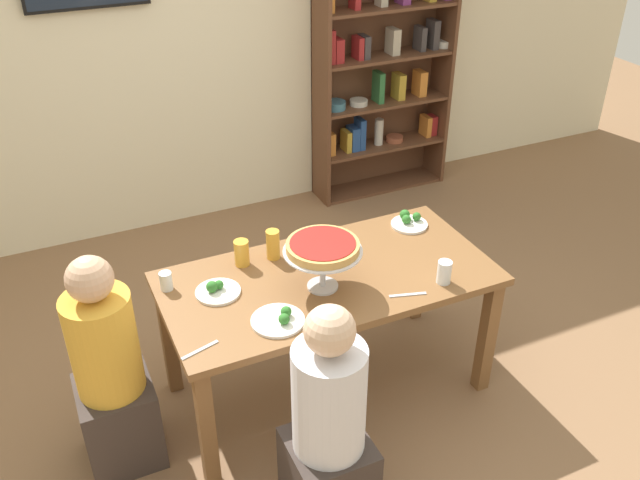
{
  "coord_description": "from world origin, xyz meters",
  "views": [
    {
      "loc": [
        -1.19,
        -2.49,
        2.66
      ],
      "look_at": [
        0.0,
        0.1,
        0.89
      ],
      "focal_mm": 38.27,
      "sensor_mm": 36.0,
      "label": 1
    }
  ],
  "objects_px": {
    "salad_plate_spare": "(217,290)",
    "water_glass_clear_near": "(309,238)",
    "salad_plate_far_diner": "(279,319)",
    "bookshelf": "(383,53)",
    "cutlery_fork_near": "(200,350)",
    "dining_table": "(328,291)",
    "water_glass_clear_far": "(166,281)",
    "diner_head_west": "(111,380)",
    "beer_glass_amber_short": "(242,253)",
    "deep_dish_pizza_stand": "(323,250)",
    "water_glass_clear_spare": "(444,272)",
    "salad_plate_near_diner": "(409,221)",
    "diner_near_left": "(329,436)",
    "beer_glass_amber_tall": "(273,244)",
    "cutlery_knife_near": "(408,295)"
  },
  "relations": [
    {
      "from": "salad_plate_spare",
      "to": "water_glass_clear_near",
      "type": "xyz_separation_m",
      "value": [
        0.57,
        0.2,
        0.03
      ]
    },
    {
      "from": "salad_plate_far_diner",
      "to": "salad_plate_spare",
      "type": "distance_m",
      "value": 0.38
    },
    {
      "from": "bookshelf",
      "to": "cutlery_fork_near",
      "type": "xyz_separation_m",
      "value": [
        -2.14,
        -2.29,
        -0.39
      ]
    },
    {
      "from": "dining_table",
      "to": "salad_plate_far_diner",
      "type": "xyz_separation_m",
      "value": [
        -0.35,
        -0.24,
        0.11
      ]
    },
    {
      "from": "salad_plate_spare",
      "to": "dining_table",
      "type": "bearing_deg",
      "value": -9.31
    },
    {
      "from": "salad_plate_spare",
      "to": "water_glass_clear_far",
      "type": "relative_size",
      "value": 2.34
    },
    {
      "from": "diner_head_west",
      "to": "cutlery_fork_near",
      "type": "height_order",
      "value": "diner_head_west"
    },
    {
      "from": "water_glass_clear_near",
      "to": "dining_table",
      "type": "bearing_deg",
      "value": -94.81
    },
    {
      "from": "dining_table",
      "to": "bookshelf",
      "type": "height_order",
      "value": "bookshelf"
    },
    {
      "from": "beer_glass_amber_short",
      "to": "cutlery_fork_near",
      "type": "relative_size",
      "value": 0.75
    },
    {
      "from": "deep_dish_pizza_stand",
      "to": "water_glass_clear_spare",
      "type": "distance_m",
      "value": 0.61
    },
    {
      "from": "beer_glass_amber_short",
      "to": "water_glass_clear_near",
      "type": "distance_m",
      "value": 0.38
    },
    {
      "from": "dining_table",
      "to": "deep_dish_pizza_stand",
      "type": "bearing_deg",
      "value": -131.54
    },
    {
      "from": "salad_plate_near_diner",
      "to": "salad_plate_far_diner",
      "type": "relative_size",
      "value": 0.83
    },
    {
      "from": "salad_plate_far_diner",
      "to": "salad_plate_spare",
      "type": "xyz_separation_m",
      "value": [
        -0.19,
        0.33,
        0.0
      ]
    },
    {
      "from": "water_glass_clear_spare",
      "to": "cutlery_fork_near",
      "type": "distance_m",
      "value": 1.22
    },
    {
      "from": "salad_plate_far_diner",
      "to": "bookshelf",
      "type": "bearing_deg",
      "value": 51.9
    },
    {
      "from": "diner_near_left",
      "to": "diner_head_west",
      "type": "height_order",
      "value": "same"
    },
    {
      "from": "beer_glass_amber_tall",
      "to": "dining_table",
      "type": "bearing_deg",
      "value": -54.73
    },
    {
      "from": "bookshelf",
      "to": "salad_plate_near_diner",
      "type": "distance_m",
      "value": 1.96
    },
    {
      "from": "water_glass_clear_near",
      "to": "diner_head_west",
      "type": "bearing_deg",
      "value": -164.77
    },
    {
      "from": "deep_dish_pizza_stand",
      "to": "water_glass_clear_far",
      "type": "height_order",
      "value": "deep_dish_pizza_stand"
    },
    {
      "from": "diner_head_west",
      "to": "deep_dish_pizza_stand",
      "type": "bearing_deg",
      "value": -3.35
    },
    {
      "from": "dining_table",
      "to": "beer_glass_amber_short",
      "type": "distance_m",
      "value": 0.47
    },
    {
      "from": "water_glass_clear_near",
      "to": "water_glass_clear_far",
      "type": "relative_size",
      "value": 1.02
    },
    {
      "from": "salad_plate_near_diner",
      "to": "dining_table",
      "type": "bearing_deg",
      "value": -156.91
    },
    {
      "from": "salad_plate_far_diner",
      "to": "water_glass_clear_near",
      "type": "xyz_separation_m",
      "value": [
        0.38,
        0.53,
        0.03
      ]
    },
    {
      "from": "beer_glass_amber_tall",
      "to": "beer_glass_amber_short",
      "type": "xyz_separation_m",
      "value": [
        -0.17,
        0.01,
        -0.01
      ]
    },
    {
      "from": "salad_plate_far_diner",
      "to": "water_glass_clear_spare",
      "type": "xyz_separation_m",
      "value": [
        0.84,
        -0.05,
        0.04
      ]
    },
    {
      "from": "beer_glass_amber_short",
      "to": "cutlery_knife_near",
      "type": "xyz_separation_m",
      "value": [
        0.62,
        -0.58,
        -0.07
      ]
    },
    {
      "from": "cutlery_knife_near",
      "to": "water_glass_clear_spare",
      "type": "bearing_deg",
      "value": 21.58
    },
    {
      "from": "water_glass_clear_far",
      "to": "cutlery_knife_near",
      "type": "bearing_deg",
      "value": -27.18
    },
    {
      "from": "diner_head_west",
      "to": "beer_glass_amber_short",
      "type": "relative_size",
      "value": 8.47
    },
    {
      "from": "diner_head_west",
      "to": "deep_dish_pizza_stand",
      "type": "xyz_separation_m",
      "value": [
        1.03,
        -0.06,
        0.46
      ]
    },
    {
      "from": "cutlery_fork_near",
      "to": "diner_near_left",
      "type": "bearing_deg",
      "value": -65.0
    },
    {
      "from": "salad_plate_far_diner",
      "to": "cutlery_fork_near",
      "type": "xyz_separation_m",
      "value": [
        -0.38,
        -0.04,
        -0.01
      ]
    },
    {
      "from": "diner_near_left",
      "to": "cutlery_knife_near",
      "type": "xyz_separation_m",
      "value": [
        0.61,
        0.42,
        0.25
      ]
    },
    {
      "from": "diner_near_left",
      "to": "diner_head_west",
      "type": "bearing_deg",
      "value": 46.81
    },
    {
      "from": "diner_near_left",
      "to": "beer_glass_amber_short",
      "type": "height_order",
      "value": "diner_near_left"
    },
    {
      "from": "deep_dish_pizza_stand",
      "to": "cutlery_knife_near",
      "type": "distance_m",
      "value": 0.46
    },
    {
      "from": "salad_plate_far_diner",
      "to": "deep_dish_pizza_stand",
      "type": "bearing_deg",
      "value": 29.34
    },
    {
      "from": "dining_table",
      "to": "salad_plate_near_diner",
      "type": "bearing_deg",
      "value": 23.09
    },
    {
      "from": "dining_table",
      "to": "bookshelf",
      "type": "distance_m",
      "value": 2.5
    },
    {
      "from": "deep_dish_pizza_stand",
      "to": "salad_plate_near_diner",
      "type": "height_order",
      "value": "deep_dish_pizza_stand"
    },
    {
      "from": "bookshelf",
      "to": "diner_head_west",
      "type": "height_order",
      "value": "bookshelf"
    },
    {
      "from": "salad_plate_far_diner",
      "to": "cutlery_knife_near",
      "type": "xyz_separation_m",
      "value": [
        0.63,
        -0.07,
        -0.01
      ]
    },
    {
      "from": "water_glass_clear_near",
      "to": "water_glass_clear_far",
      "type": "height_order",
      "value": "water_glass_clear_near"
    },
    {
      "from": "salad_plate_near_diner",
      "to": "beer_glass_amber_tall",
      "type": "height_order",
      "value": "beer_glass_amber_tall"
    },
    {
      "from": "salad_plate_near_diner",
      "to": "water_glass_clear_spare",
      "type": "relative_size",
      "value": 1.72
    },
    {
      "from": "salad_plate_near_diner",
      "to": "water_glass_clear_far",
      "type": "distance_m",
      "value": 1.37
    }
  ]
}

